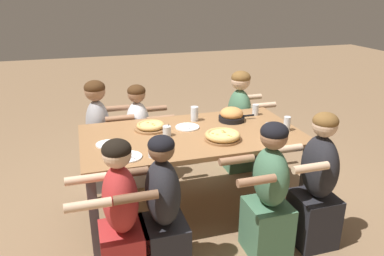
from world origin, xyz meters
The scene contains 22 objects.
ground_plane centered at (0.00, 0.00, 0.00)m, with size 18.00×18.00×0.00m, color #896B4C.
dining_table centered at (0.00, 0.00, 0.71)m, with size 1.92×1.03×0.79m.
pizza_board_main centered at (0.20, -0.22, 0.82)m, with size 0.30×0.30×0.06m.
pizza_board_second centered at (-0.33, 0.20, 0.82)m, with size 0.29×0.29×0.06m.
skillet_bowl centered at (0.46, 0.21, 0.85)m, with size 0.36×0.25×0.13m.
empty_plate_a centered at (-0.74, -0.05, 0.80)m, with size 0.19×0.19×0.02m.
empty_plate_b centered at (0.00, 0.15, 0.80)m, with size 0.22×0.22×0.02m.
empty_plate_c centered at (-0.61, -0.34, 0.80)m, with size 0.22×0.22×0.02m.
cocktail_glass_blue centered at (-0.22, 0.01, 0.83)m, with size 0.07×0.07×0.11m.
drinking_glass_a centered at (0.62, -0.25, 0.84)m, with size 0.07×0.07×0.11m.
drinking_glass_b centered at (0.83, -0.18, 0.85)m, with size 0.06×0.06×0.13m.
drinking_glass_c centered at (0.76, 0.30, 0.84)m, with size 0.06×0.06×0.11m.
drinking_glass_d centered at (0.12, 0.31, 0.85)m, with size 0.07×0.07×0.14m.
drinking_glass_e centered at (-0.42, -0.38, 0.84)m, with size 0.08×0.08×0.11m.
drinking_glass_f centered at (0.53, -0.39, 0.85)m, with size 0.06×0.06×0.13m.
diner_near_left centered at (-0.73, -0.73, 0.50)m, with size 0.51×0.40×1.10m.
diner_near_midright centered at (0.39, -0.73, 0.51)m, with size 0.51×0.40×1.10m.
diner_far_midleft centered at (-0.36, 0.73, 0.49)m, with size 0.51×0.40×1.08m.
diner_far_right centered at (0.78, 0.73, 0.54)m, with size 0.51×0.40×1.15m.
diner_near_right centered at (0.81, -0.73, 0.52)m, with size 0.51×0.40×1.14m.
diner_near_midleft centered at (-0.44, -0.73, 0.49)m, with size 0.51×0.40×1.10m.
diner_far_left centered at (-0.77, 0.73, 0.54)m, with size 0.51×0.40×1.15m.
Camera 1 is at (-0.89, -2.94, 1.99)m, focal length 35.00 mm.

